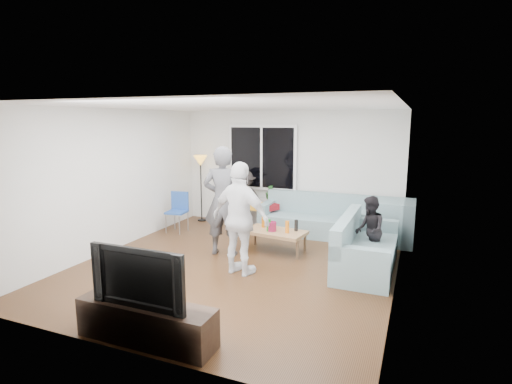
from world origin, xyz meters
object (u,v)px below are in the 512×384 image
at_px(tv_console, 146,322).
at_px(television, 144,275).
at_px(side_chair, 177,213).
at_px(player_left, 223,201).
at_px(floor_lamp, 201,189).
at_px(player_right, 241,219).
at_px(spectator_right, 370,230).
at_px(sofa_right_section, 367,243).
at_px(spectator_back, 245,199).
at_px(coffee_table, 275,241).
at_px(sofa_back_section, 315,215).

bearing_deg(tv_console, television, 0.00).
height_order(side_chair, player_left, player_left).
bearing_deg(floor_lamp, player_right, -50.26).
bearing_deg(spectator_right, player_left, -95.20).
xyz_separation_m(sofa_right_section, tv_console, (-1.95, -3.17, -0.20)).
relative_size(side_chair, player_right, 0.48).
relative_size(sofa_right_section, spectator_back, 1.56).
height_order(floor_lamp, player_left, player_left).
relative_size(side_chair, floor_lamp, 0.55).
distance_m(side_chair, floor_lamp, 1.12).
height_order(sofa_right_section, player_right, player_right).
height_order(coffee_table, spectator_back, spectator_back).
bearing_deg(player_left, spectator_back, -91.05).
distance_m(sofa_right_section, player_left, 2.55).
bearing_deg(player_right, coffee_table, -83.90).
relative_size(coffee_table, spectator_back, 0.86).
bearing_deg(tv_console, side_chair, 118.90).
height_order(sofa_right_section, floor_lamp, floor_lamp).
bearing_deg(spectator_right, player_right, -71.95).
distance_m(spectator_right, television, 3.93).
xyz_separation_m(sofa_right_section, spectator_right, (0.00, 0.24, 0.15)).
relative_size(floor_lamp, tv_console, 0.97).
bearing_deg(spectator_right, television, -45.84).
xyz_separation_m(coffee_table, spectator_right, (1.67, 0.01, 0.38)).
relative_size(coffee_table, player_right, 0.62).
height_order(sofa_back_section, coffee_table, sofa_back_section).
xyz_separation_m(sofa_back_section, spectator_right, (1.26, -1.36, 0.15)).
bearing_deg(spectator_right, floor_lamp, -126.35).
height_order(side_chair, television, television).
relative_size(side_chair, spectator_right, 0.75).
height_order(side_chair, spectator_back, spectator_back).
relative_size(coffee_table, television, 0.96).
bearing_deg(television, sofa_back_section, 81.80).
relative_size(sofa_back_section, television, 2.01).
bearing_deg(spectator_back, coffee_table, -67.10).
relative_size(floor_lamp, spectator_back, 1.22).
xyz_separation_m(side_chair, player_right, (2.26, -1.66, 0.46)).
distance_m(player_left, tv_console, 3.08).
distance_m(player_left, television, 2.99).
relative_size(floor_lamp, television, 1.36).
distance_m(spectator_right, spectator_back, 3.19).
height_order(sofa_right_section, coffee_table, sofa_right_section).
bearing_deg(television, sofa_right_section, 58.49).
bearing_deg(side_chair, floor_lamp, 82.49).
bearing_deg(coffee_table, player_left, -150.19).
relative_size(sofa_back_section, side_chair, 2.67).
xyz_separation_m(spectator_back, tv_console, (0.92, -4.80, -0.42)).
height_order(spectator_back, tv_console, spectator_back).
distance_m(floor_lamp, player_right, 3.54).
bearing_deg(coffee_table, spectator_right, 0.44).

